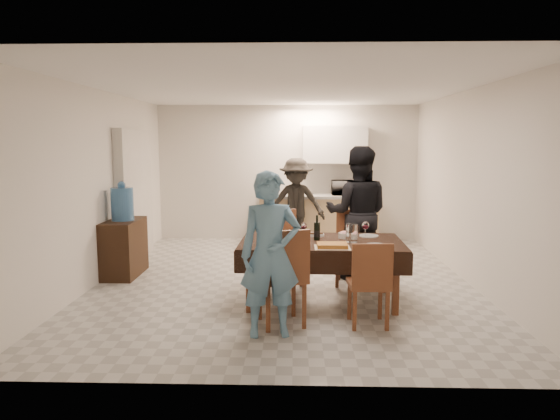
{
  "coord_description": "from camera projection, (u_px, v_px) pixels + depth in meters",
  "views": [
    {
      "loc": [
        0.15,
        -6.69,
        1.89
      ],
      "look_at": [
        -0.04,
        -0.3,
        1.02
      ],
      "focal_mm": 32.0,
      "sensor_mm": 36.0,
      "label": 1
    }
  ],
  "objects": [
    {
      "name": "floor",
      "position": [
        283.0,
        280.0,
        6.88
      ],
      "size": [
        5.0,
        6.0,
        0.02
      ],
      "primitive_type": "cube",
      "color": "#B2B2AD",
      "rests_on": "ground"
    },
    {
      "name": "ceiling",
      "position": [
        284.0,
        88.0,
        6.53
      ],
      "size": [
        5.0,
        6.0,
        0.02
      ],
      "primitive_type": "cube",
      "color": "white",
      "rests_on": "wall_back"
    },
    {
      "name": "wall_back",
      "position": [
        287.0,
        173.0,
        9.68
      ],
      "size": [
        5.0,
        0.02,
        2.6
      ],
      "primitive_type": "cube",
      "color": "silver",
      "rests_on": "floor"
    },
    {
      "name": "wall_front",
      "position": [
        274.0,
        222.0,
        3.74
      ],
      "size": [
        5.0,
        0.02,
        2.6
      ],
      "primitive_type": "cube",
      "color": "silver",
      "rests_on": "floor"
    },
    {
      "name": "wall_left",
      "position": [
        100.0,
        186.0,
        6.78
      ],
      "size": [
        0.02,
        6.0,
        2.6
      ],
      "primitive_type": "cube",
      "color": "silver",
      "rests_on": "floor"
    },
    {
      "name": "wall_right",
      "position": [
        471.0,
        187.0,
        6.64
      ],
      "size": [
        0.02,
        6.0,
        2.6
      ],
      "primitive_type": "cube",
      "color": "silver",
      "rests_on": "floor"
    },
    {
      "name": "stub_partition",
      "position": [
        135.0,
        195.0,
        8.0
      ],
      "size": [
        0.15,
        1.4,
        2.1
      ],
      "primitive_type": "cube",
      "color": "beige",
      "rests_on": "floor"
    },
    {
      "name": "kitchen_base_cabinet",
      "position": [
        318.0,
        220.0,
        9.46
      ],
      "size": [
        2.2,
        0.6,
        0.86
      ],
      "primitive_type": "cube",
      "color": "tan",
      "rests_on": "floor"
    },
    {
      "name": "kitchen_worktop",
      "position": [
        319.0,
        196.0,
        9.4
      ],
      "size": [
        2.24,
        0.64,
        0.05
      ],
      "primitive_type": "cube",
      "color": "#9D9D98",
      "rests_on": "kitchen_base_cabinet"
    },
    {
      "name": "upper_cabinet",
      "position": [
        335.0,
        145.0,
        9.4
      ],
      "size": [
        1.2,
        0.34,
        0.7
      ],
      "primitive_type": "cube",
      "color": "white",
      "rests_on": "wall_back"
    },
    {
      "name": "dining_table",
      "position": [
        321.0,
        244.0,
        5.88
      ],
      "size": [
        1.92,
        1.15,
        0.74
      ],
      "rotation": [
        0.0,
        0.0,
        -0.03
      ],
      "color": "black",
      "rests_on": "floor"
    },
    {
      "name": "chair_near_left",
      "position": [
        281.0,
        268.0,
        5.06
      ],
      "size": [
        0.58,
        0.59,
        0.56
      ],
      "rotation": [
        0.0,
        0.0,
        0.29
      ],
      "color": "brown",
      "rests_on": "floor"
    },
    {
      "name": "chair_near_right",
      "position": [
        370.0,
        276.0,
        5.06
      ],
      "size": [
        0.43,
        0.43,
        0.49
      ],
      "rotation": [
        0.0,
        0.0,
        0.05
      ],
      "color": "brown",
      "rests_on": "floor"
    },
    {
      "name": "chair_far_left",
      "position": [
        284.0,
        241.0,
        6.55
      ],
      "size": [
        0.56,
        0.57,
        0.53
      ],
      "rotation": [
        0.0,
        0.0,
        3.46
      ],
      "color": "brown",
      "rests_on": "floor"
    },
    {
      "name": "chair_far_right",
      "position": [
        353.0,
        241.0,
        6.53
      ],
      "size": [
        0.51,
        0.51,
        0.53
      ],
      "rotation": [
        0.0,
        0.0,
        3.0
      ],
      "color": "brown",
      "rests_on": "floor"
    },
    {
      "name": "console",
      "position": [
        124.0,
        248.0,
        7.11
      ],
      "size": [
        0.43,
        0.86,
        0.8
      ],
      "primitive_type": "cube",
      "color": "#311F10",
      "rests_on": "floor"
    },
    {
      "name": "water_jug",
      "position": [
        122.0,
        204.0,
        7.02
      ],
      "size": [
        0.31,
        0.31,
        0.46
      ],
      "primitive_type": "cylinder",
      "color": "#437BB5",
      "rests_on": "console"
    },
    {
      "name": "wine_bottle",
      "position": [
        317.0,
        228.0,
        5.9
      ],
      "size": [
        0.07,
        0.07,
        0.3
      ],
      "primitive_type": null,
      "color": "black",
      "rests_on": "dining_table"
    },
    {
      "name": "water_pitcher",
      "position": [
        352.0,
        233.0,
        5.8
      ],
      "size": [
        0.14,
        0.14,
        0.21
      ],
      "primitive_type": "cylinder",
      "color": "white",
      "rests_on": "dining_table"
    },
    {
      "name": "savoury_tart",
      "position": [
        332.0,
        245.0,
        5.49
      ],
      "size": [
        0.39,
        0.29,
        0.05
      ],
      "primitive_type": "cube",
      "rotation": [
        0.0,
        0.0,
        -0.0
      ],
      "color": "#CA873B",
      "rests_on": "dining_table"
    },
    {
      "name": "salad_bowl",
      "position": [
        345.0,
        235.0,
        6.04
      ],
      "size": [
        0.17,
        0.17,
        0.07
      ],
      "primitive_type": "cylinder",
      "color": "silver",
      "rests_on": "dining_table"
    },
    {
      "name": "mushroom_dish",
      "position": [
        316.0,
        235.0,
        6.15
      ],
      "size": [
        0.19,
        0.19,
        0.03
      ],
      "primitive_type": "cylinder",
      "color": "silver",
      "rests_on": "dining_table"
    },
    {
      "name": "wine_glass_a",
      "position": [
        274.0,
        236.0,
        5.63
      ],
      "size": [
        0.09,
        0.09,
        0.2
      ],
      "primitive_type": null,
      "color": "white",
      "rests_on": "dining_table"
    },
    {
      "name": "wine_glass_b",
      "position": [
        365.0,
        229.0,
        6.09
      ],
      "size": [
        0.09,
        0.09,
        0.2
      ],
      "primitive_type": null,
      "color": "white",
      "rests_on": "dining_table"
    },
    {
      "name": "wine_glass_c",
      "position": [
        304.0,
        229.0,
        6.16
      ],
      "size": [
        0.08,
        0.08,
        0.17
      ],
      "primitive_type": null,
      "color": "white",
      "rests_on": "dining_table"
    },
    {
      "name": "plate_near_left",
      "position": [
        269.0,
        245.0,
        5.59
      ],
      "size": [
        0.24,
        0.24,
        0.01
      ],
      "primitive_type": "cylinder",
      "color": "silver",
      "rests_on": "dining_table"
    },
    {
      "name": "plate_near_right",
      "position": [
        377.0,
        246.0,
        5.56
      ],
      "size": [
        0.27,
        0.27,
        0.02
      ],
      "primitive_type": "cylinder",
      "color": "silver",
      "rests_on": "dining_table"
    },
    {
      "name": "plate_far_left",
      "position": [
        272.0,
        235.0,
        6.19
      ],
      "size": [
        0.29,
        0.29,
        0.02
      ],
      "primitive_type": "cylinder",
      "color": "silver",
      "rests_on": "dining_table"
    },
    {
      "name": "plate_far_right",
      "position": [
        369.0,
        236.0,
        6.15
      ],
      "size": [
        0.23,
        0.23,
        0.01
      ],
      "primitive_type": "cylinder",
      "color": "silver",
      "rests_on": "dining_table"
    },
    {
      "name": "microwave",
      "position": [
        345.0,
        188.0,
        9.37
      ],
      "size": [
        0.5,
        0.34,
        0.27
      ],
      "primitive_type": "imported",
      "rotation": [
        0.0,
        0.0,
        3.14
      ],
      "color": "white",
      "rests_on": "kitchen_worktop"
    },
    {
      "name": "person_near",
      "position": [
        270.0,
        254.0,
        4.84
      ],
      "size": [
        0.65,
        0.48,
        1.62
      ],
      "primitive_type": "imported",
      "rotation": [
        0.0,
        0.0,
        0.16
      ],
      "color": "#5987A6",
      "rests_on": "floor"
    },
    {
      "name": "person_far",
      "position": [
        357.0,
        213.0,
        6.87
      ],
      "size": [
        0.99,
        0.82,
        1.84
      ],
      "primitive_type": "imported",
      "rotation": [
        0.0,
        0.0,
        2.99
      ],
      "color": "black",
      "rests_on": "floor"
    },
    {
      "name": "person_kitchen",
      "position": [
        296.0,
        203.0,
        8.98
      ],
      "size": [
        1.04,
        0.6,
        1.61
      ],
      "primitive_type": "imported",
      "color": "black",
      "rests_on": "floor"
    }
  ]
}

